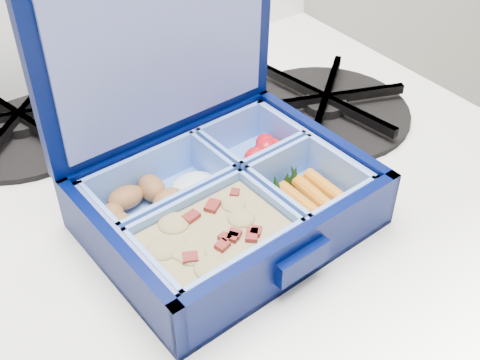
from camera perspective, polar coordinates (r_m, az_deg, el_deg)
bento_box at (r=0.49m, az=-1.17°, el=-2.03°), size 0.23×0.18×0.05m
burner_grate at (r=0.63m, az=8.09°, el=7.24°), size 0.23×0.23×0.03m
burner_grate_rear at (r=0.64m, az=-20.02°, el=5.08°), size 0.21×0.21×0.02m
fork at (r=0.59m, az=-3.35°, el=4.02°), size 0.13×0.13×0.01m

